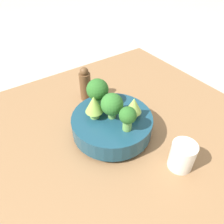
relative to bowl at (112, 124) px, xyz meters
The scene contains 10 objects.
ground_plane 0.08m from the bowl, 160.71° to the right, with size 6.00×6.00×0.00m, color #ADA89E.
table 0.07m from the bowl, 160.71° to the right, with size 0.95×0.89×0.04m.
bowl is the anchor object (origin of this frame).
romanesco_piece_near 0.09m from the bowl, 35.55° to the right, with size 0.05×0.05×0.08m.
romanesco_piece_far 0.10m from the bowl, 146.64° to the left, with size 0.05×0.05×0.07m.
broccoli_floret_back 0.10m from the bowl, 94.59° to the left, with size 0.05×0.05×0.08m.
broccoli_floret_center 0.08m from the bowl, 90.00° to the left, with size 0.07×0.07×0.08m.
broccoli_floret_front 0.12m from the bowl, 87.87° to the right, with size 0.07×0.07×0.10m.
cup 0.23m from the bowl, 111.73° to the left, with size 0.07×0.07×0.09m.
pepper_mill 0.22m from the bowl, 96.32° to the right, with size 0.04×0.04×0.14m.
Camera 1 is at (0.31, 0.42, 0.56)m, focal length 35.00 mm.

